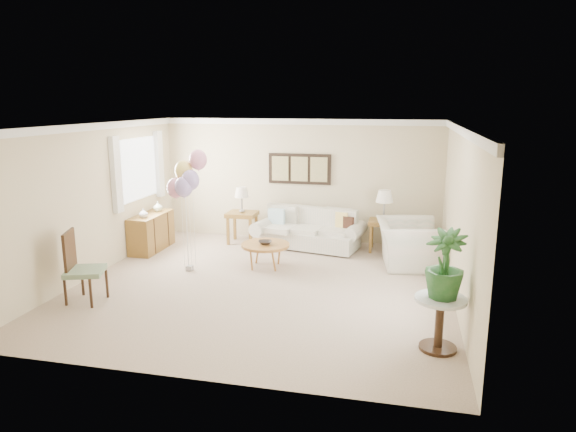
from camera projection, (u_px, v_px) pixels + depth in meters
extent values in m
plane|color=#B8A491|center=(263.00, 285.00, 8.44)|extent=(6.00, 6.00, 0.00)
cube|color=#CDB891|center=(300.00, 180.00, 11.01)|extent=(6.00, 0.04, 2.60)
cube|color=#CDB891|center=(184.00, 265.00, 5.30)|extent=(6.00, 0.04, 2.60)
cube|color=#CDB891|center=(94.00, 200.00, 8.80)|extent=(0.04, 6.00, 2.60)
cube|color=#CDB891|center=(460.00, 217.00, 7.51)|extent=(0.04, 6.00, 2.60)
cube|color=white|center=(261.00, 126.00, 7.87)|extent=(6.00, 6.00, 0.02)
cube|color=white|center=(300.00, 122.00, 10.71)|extent=(6.00, 0.06, 0.12)
cube|color=white|center=(90.00, 127.00, 8.53)|extent=(0.06, 6.00, 0.12)
cube|color=white|center=(464.00, 131.00, 7.24)|extent=(0.06, 6.00, 0.12)
cube|color=white|center=(138.00, 169.00, 10.15)|extent=(0.04, 1.40, 1.20)
cube|color=white|center=(116.00, 175.00, 9.33)|extent=(0.10, 0.22, 1.40)
cube|color=white|center=(159.00, 164.00, 10.95)|extent=(0.10, 0.22, 1.40)
cube|color=black|center=(300.00, 169.00, 10.93)|extent=(1.35, 0.04, 0.65)
cube|color=#8C8C59|center=(280.00, 168.00, 11.00)|extent=(0.36, 0.02, 0.52)
cube|color=#8C8C59|center=(299.00, 169.00, 10.90)|extent=(0.36, 0.02, 0.52)
cube|color=#8C8C59|center=(319.00, 170.00, 10.81)|extent=(0.36, 0.02, 0.52)
cube|color=beige|center=(309.00, 239.00, 10.55)|extent=(2.12, 1.21, 0.33)
cube|color=beige|center=(311.00, 218.00, 10.75)|extent=(1.99, 0.61, 0.50)
cylinder|color=beige|center=(264.00, 226.00, 10.71)|extent=(0.45, 0.86, 0.29)
cylinder|color=beige|center=(355.00, 231.00, 10.29)|extent=(0.45, 0.86, 0.29)
cube|color=beige|center=(281.00, 228.00, 10.58)|extent=(0.67, 0.75, 0.11)
cube|color=beige|center=(308.00, 230.00, 10.46)|extent=(0.67, 0.75, 0.11)
cube|color=beige|center=(336.00, 231.00, 10.34)|extent=(0.67, 0.75, 0.11)
cube|color=#ACD2DE|center=(277.00, 217.00, 10.71)|extent=(0.34, 0.11, 0.34)
cube|color=#E2C466|center=(340.00, 220.00, 10.43)|extent=(0.34, 0.11, 0.34)
cube|color=#341C13|center=(347.00, 224.00, 10.35)|extent=(0.31, 0.09, 0.31)
cube|color=beige|center=(309.00, 247.00, 10.59)|extent=(1.81, 0.73, 0.04)
cube|color=olive|center=(242.00, 214.00, 10.85)|extent=(0.61, 0.56, 0.09)
cube|color=olive|center=(228.00, 231.00, 10.77)|extent=(0.06, 0.06, 0.58)
cube|color=olive|center=(250.00, 233.00, 10.66)|extent=(0.06, 0.06, 0.58)
cube|color=olive|center=(235.00, 226.00, 11.19)|extent=(0.06, 0.06, 0.58)
cube|color=olive|center=(256.00, 228.00, 11.08)|extent=(0.06, 0.06, 0.58)
cube|color=olive|center=(384.00, 222.00, 10.26)|extent=(0.58, 0.53, 0.08)
cube|color=olive|center=(371.00, 239.00, 10.18)|extent=(0.05, 0.05, 0.55)
cube|color=olive|center=(394.00, 241.00, 10.08)|extent=(0.05, 0.05, 0.55)
cube|color=olive|center=(372.00, 234.00, 10.59)|extent=(0.05, 0.05, 0.55)
cube|color=olive|center=(395.00, 235.00, 10.48)|extent=(0.05, 0.05, 0.55)
cylinder|color=gray|center=(242.00, 211.00, 10.84)|extent=(0.13, 0.13, 0.05)
cylinder|color=gray|center=(242.00, 203.00, 10.80)|extent=(0.04, 0.04, 0.27)
cone|color=silver|center=(242.00, 192.00, 10.75)|extent=(0.30, 0.30, 0.21)
cylinder|color=gray|center=(384.00, 219.00, 10.25)|extent=(0.14, 0.14, 0.06)
cylinder|color=gray|center=(384.00, 210.00, 10.21)|extent=(0.04, 0.04, 0.30)
cone|color=silver|center=(385.00, 196.00, 10.15)|extent=(0.34, 0.34, 0.24)
cylinder|color=#9F6B30|center=(265.00, 245.00, 9.26)|extent=(0.88, 0.88, 0.05)
cylinder|color=#9F6B30|center=(279.00, 254.00, 9.46)|extent=(0.04, 0.04, 0.40)
cylinder|color=#9F6B30|center=(258.00, 253.00, 9.55)|extent=(0.04, 0.04, 0.40)
cylinder|color=#9F6B30|center=(251.00, 259.00, 9.16)|extent=(0.04, 0.04, 0.40)
cylinder|color=#9F6B30|center=(274.00, 261.00, 9.07)|extent=(0.04, 0.04, 0.40)
imported|color=#2A2320|center=(265.00, 242.00, 9.23)|extent=(0.30, 0.30, 0.06)
imported|color=beige|center=(408.00, 244.00, 9.40)|extent=(1.26, 1.39, 0.82)
cylinder|color=silver|center=(441.00, 299.00, 6.12)|extent=(0.62, 0.62, 0.04)
cylinder|color=#352012|center=(439.00, 325.00, 6.19)|extent=(0.10, 0.10, 0.62)
cylinder|color=#352012|center=(437.00, 349.00, 6.26)|extent=(0.45, 0.45, 0.01)
imported|color=#18501C|center=(445.00, 264.00, 6.02)|extent=(0.62, 0.62, 0.84)
cube|color=slate|center=(85.00, 271.00, 7.65)|extent=(0.67, 0.67, 0.07)
cylinder|color=#352012|center=(65.00, 291.00, 7.56)|extent=(0.04, 0.04, 0.44)
cylinder|color=#352012|center=(91.00, 294.00, 7.46)|extent=(0.04, 0.04, 0.44)
cylinder|color=#352012|center=(83.00, 282.00, 7.96)|extent=(0.04, 0.04, 0.44)
cylinder|color=#352012|center=(107.00, 284.00, 7.87)|extent=(0.04, 0.04, 0.44)
cube|color=#352012|center=(69.00, 250.00, 7.64)|extent=(0.21, 0.49, 0.58)
cube|color=olive|center=(151.00, 232.00, 10.38)|extent=(0.45, 1.20, 0.74)
cube|color=#352012|center=(144.00, 236.00, 10.10)|extent=(0.46, 0.02, 0.70)
cube|color=#352012|center=(158.00, 229.00, 10.67)|extent=(0.46, 0.02, 0.70)
imported|color=silver|center=(143.00, 213.00, 9.98)|extent=(0.17, 0.17, 0.18)
imported|color=#B4C2A6|center=(158.00, 207.00, 10.56)|extent=(0.24, 0.24, 0.20)
cube|color=gray|center=(190.00, 268.00, 9.17)|extent=(0.11, 0.11, 0.09)
ellipsoid|color=pink|center=(176.00, 188.00, 8.86)|extent=(0.31, 0.31, 0.36)
cylinder|color=silver|center=(183.00, 232.00, 9.03)|extent=(0.01, 0.01, 1.23)
ellipsoid|color=#A087CE|center=(190.00, 180.00, 8.75)|extent=(0.31, 0.31, 0.36)
cylinder|color=silver|center=(190.00, 229.00, 8.97)|extent=(0.01, 0.01, 1.38)
ellipsoid|color=#F3D765|center=(184.00, 171.00, 8.88)|extent=(0.31, 0.31, 0.36)
cylinder|color=silver|center=(187.00, 224.00, 9.04)|extent=(0.01, 0.01, 1.52)
ellipsoid|color=pink|center=(198.00, 160.00, 8.84)|extent=(0.31, 0.31, 0.36)
cylinder|color=silver|center=(194.00, 219.00, 9.02)|extent=(0.01, 0.01, 1.71)
ellipsoid|color=#A087CE|center=(184.00, 187.00, 8.72)|extent=(0.31, 0.31, 0.36)
cylinder|color=silver|center=(187.00, 232.00, 8.96)|extent=(0.01, 0.01, 1.27)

